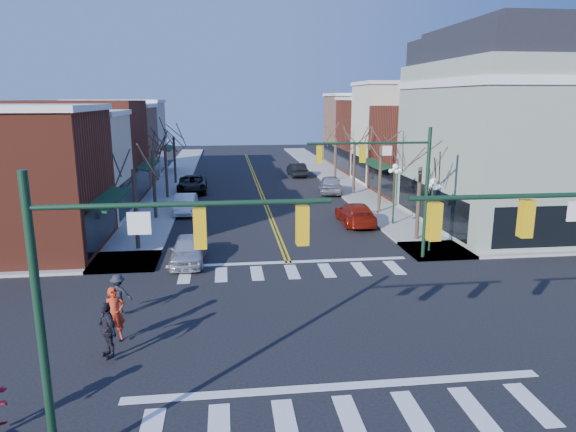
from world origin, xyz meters
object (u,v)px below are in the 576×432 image
object	(u,v)px
car_right_near	(356,214)
pedestrian_dark_a	(107,330)
car_right_mid	(330,184)
car_left_far	(192,184)
car_left_mid	(185,204)
car_right_far	(297,170)
pedestrian_dark_b	(118,294)
car_left_near	(188,250)
victorian_corner	(518,129)
pedestrian_red_a	(115,314)
lamppost_midblock	(394,184)
lamppost_corner	(432,202)

from	to	relation	value
car_right_near	pedestrian_dark_a	bearing A→B (deg)	54.46
car_right_mid	car_left_far	bearing A→B (deg)	-1.05
car_left_mid	car_right_far	bearing A→B (deg)	60.09
car_right_mid	pedestrian_dark_a	size ratio (longest dim) A/B	2.60
car_right_near	car_left_mid	bearing A→B (deg)	-21.70
car_right_mid	pedestrian_dark_b	size ratio (longest dim) A/B	3.12
car_right_near	car_left_near	bearing A→B (deg)	34.61
victorian_corner	pedestrian_dark_b	size ratio (longest dim) A/B	8.83
car_right_mid	pedestrian_red_a	xyz separation A→B (m)	(-13.70, -28.67, 0.28)
car_left_near	lamppost_midblock	bearing A→B (deg)	27.60
car_right_mid	pedestrian_red_a	world-z (taller)	pedestrian_red_a
car_right_mid	car_right_near	bearing A→B (deg)	94.80
car_left_far	pedestrian_red_a	size ratio (longest dim) A/B	2.90
lamppost_midblock	car_right_mid	xyz separation A→B (m)	(-1.80, 12.87, -2.10)
victorian_corner	lamppost_midblock	bearing A→B (deg)	176.55
lamppost_corner	car_right_near	bearing A→B (deg)	108.73
car_right_near	car_right_mid	world-z (taller)	car_right_mid
lamppost_corner	lamppost_midblock	distance (m)	6.50
car_left_far	car_left_mid	bearing A→B (deg)	-91.13
lamppost_corner	pedestrian_dark_b	world-z (taller)	lamppost_corner
car_left_near	car_right_mid	distance (m)	22.82
victorian_corner	car_left_mid	distance (m)	24.47
victorian_corner	car_right_mid	world-z (taller)	victorian_corner
pedestrian_dark_a	lamppost_corner	bearing A→B (deg)	88.67
lamppost_corner	car_left_mid	xyz separation A→B (m)	(-14.60, 12.25, -2.23)
pedestrian_dark_a	car_right_far	bearing A→B (deg)	127.97
car_left_mid	car_left_far	bearing A→B (deg)	91.71
car_left_far	car_right_far	world-z (taller)	car_left_far
car_left_near	car_left_mid	size ratio (longest dim) A/B	0.98
lamppost_corner	lamppost_midblock	bearing A→B (deg)	90.00
lamppost_corner	car_left_far	xyz separation A→B (m)	(-14.60, 21.40, -2.17)
car_left_near	car_right_far	distance (m)	32.28
car_left_near	pedestrian_red_a	bearing A→B (deg)	-100.83
victorian_corner	car_left_near	distance (m)	23.47
car_left_near	pedestrian_dark_a	distance (m)	10.55
car_left_near	car_right_far	size ratio (longest dim) A/B	0.94
car_right_near	lamppost_midblock	bearing A→B (deg)	163.28
car_left_near	pedestrian_dark_b	size ratio (longest dim) A/B	2.70
victorian_corner	lamppost_corner	bearing A→B (deg)	-144.14
car_left_near	car_left_far	distance (m)	21.62
lamppost_midblock	car_left_far	size ratio (longest dim) A/B	0.76
lamppost_corner	victorian_corner	bearing A→B (deg)	35.86
victorian_corner	pedestrian_dark_b	bearing A→B (deg)	-152.00
car_left_far	pedestrian_dark_a	size ratio (longest dim) A/B	2.96
pedestrian_dark_b	victorian_corner	bearing A→B (deg)	-146.34
car_left_far	car_right_mid	distance (m)	12.96
car_left_far	car_right_near	xyz separation A→B (m)	(12.14, -14.13, -0.04)
lamppost_corner	pedestrian_dark_a	bearing A→B (deg)	-145.74
car_right_near	pedestrian_red_a	world-z (taller)	pedestrian_red_a
car_left_near	pedestrian_red_a	distance (m)	9.32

